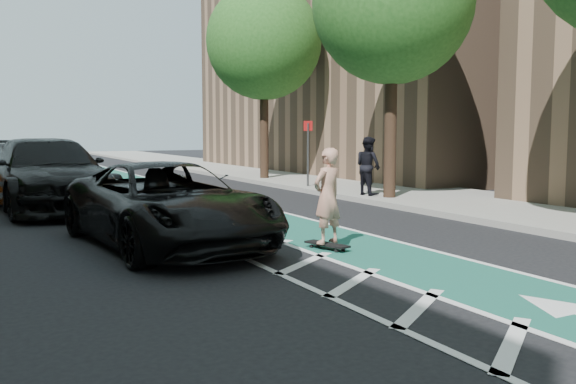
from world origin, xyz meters
TOP-DOWN VIEW (x-y plane):
  - ground at (0.00, 0.00)m, footprint 120.00×120.00m
  - bike_lane at (3.00, 10.00)m, footprint 2.00×90.00m
  - buffer_strip at (1.50, 10.00)m, footprint 1.40×90.00m
  - sidewalk_right at (9.50, 10.00)m, footprint 5.00×90.00m
  - curb_right at (7.05, 10.00)m, footprint 0.12×90.00m
  - tree_r_c at (7.90, 8.00)m, footprint 4.20×4.20m
  - tree_r_d at (7.90, 16.00)m, footprint 4.20×4.20m
  - sign_post at (7.60, 12.00)m, footprint 0.35×0.08m
  - skateboard at (2.40, 2.18)m, footprint 0.49×0.93m
  - skateboarder at (2.40, 2.18)m, footprint 0.71×0.56m
  - suv_near at (0.00, 3.88)m, footprint 3.07×5.76m
  - suv_far at (-1.30, 10.59)m, footprint 3.23×6.80m
  - car_grey at (-1.07, 29.28)m, footprint 1.54×4.40m
  - pedestrian at (7.70, 8.45)m, footprint 0.76×0.94m

SIDE VIEW (x-z plane):
  - ground at x=0.00m, z-range 0.00..0.00m
  - buffer_strip at x=1.50m, z-range 0.00..0.01m
  - bike_lane at x=3.00m, z-range 0.00..0.01m
  - sidewalk_right at x=9.50m, z-range 0.00..0.15m
  - curb_right at x=7.05m, z-range 0.00..0.16m
  - skateboard at x=2.40m, z-range 0.04..0.16m
  - car_grey at x=-1.07m, z-range 0.00..1.45m
  - suv_near at x=0.00m, z-range 0.00..1.54m
  - suv_far at x=-1.30m, z-range 0.00..1.91m
  - skateboarder at x=2.40m, z-range 0.12..1.82m
  - pedestrian at x=7.70m, z-range 0.15..1.94m
  - sign_post at x=7.60m, z-range 0.11..2.59m
  - tree_r_c at x=7.90m, z-range 1.82..9.72m
  - tree_r_d at x=7.90m, z-range 1.82..9.72m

